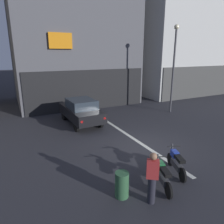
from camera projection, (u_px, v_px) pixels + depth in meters
ground_plane at (146, 147)px, 10.20m from camera, size 120.00×120.00×0.00m
lane_centre_line at (98, 116)px, 15.36m from camera, size 0.20×18.00×0.01m
building_mid_block at (71, 16)px, 18.51m from camera, size 10.32×8.20×15.44m
building_far_right at (174, 35)px, 24.07m from camera, size 10.44×9.04×13.12m
car_black_crossing_near at (81, 110)px, 13.41m from camera, size 1.90×4.16×1.64m
street_lamp at (174, 60)px, 15.36m from camera, size 0.36×0.36×6.44m
motorcycle_green_row_leftmost at (162, 175)px, 7.05m from camera, size 0.68×1.60×0.98m
motorcycle_blue_row_left_mid at (176, 162)px, 7.88m from camera, size 0.71×1.59×0.98m
person_by_motorcycles at (152, 178)px, 6.18m from camera, size 0.42×0.39×1.67m
trash_bin at (122, 185)px, 6.56m from camera, size 0.44×0.44×0.85m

